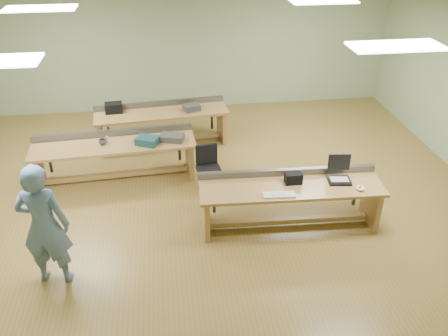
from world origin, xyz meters
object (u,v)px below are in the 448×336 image
(laptop_base, at_px, (339,181))
(parts_bin_grey, at_px, (172,138))
(task_chair, at_px, (209,176))
(parts_bin_teal, at_px, (147,140))
(workbench_back, at_px, (162,120))
(workbench_mid, at_px, (115,152))
(drinks_can, at_px, (107,139))
(workbench_front, at_px, (290,195))
(person, at_px, (44,226))
(mug, at_px, (102,142))
(camera_bag, at_px, (293,178))

(laptop_base, height_order, parts_bin_grey, parts_bin_grey)
(parts_bin_grey, bearing_deg, task_chair, -45.36)
(parts_bin_teal, height_order, parts_bin_grey, parts_bin_teal)
(workbench_back, height_order, task_chair, task_chair)
(workbench_mid, bearing_deg, laptop_base, -30.70)
(workbench_back, bearing_deg, workbench_mid, -128.86)
(workbench_back, bearing_deg, task_chair, -74.21)
(laptop_base, relative_size, task_chair, 0.40)
(workbench_back, distance_m, parts_bin_teal, 1.51)
(task_chair, height_order, drinks_can, drinks_can)
(drinks_can, bearing_deg, task_chair, -21.15)
(workbench_front, bearing_deg, parts_bin_grey, 137.08)
(workbench_front, distance_m, workbench_mid, 3.37)
(workbench_back, distance_m, person, 4.29)
(task_chair, xyz_separation_m, drinks_can, (-1.77, 0.69, 0.49))
(workbench_back, distance_m, mug, 1.76)
(camera_bag, xyz_separation_m, parts_bin_teal, (-2.26, 1.65, -0.02))
(mug, xyz_separation_m, drinks_can, (0.08, 0.07, 0.01))
(workbench_front, height_order, drinks_can, drinks_can)
(workbench_back, distance_m, task_chair, 2.16)
(workbench_mid, relative_size, camera_bag, 11.48)
(person, relative_size, parts_bin_teal, 4.78)
(workbench_back, xyz_separation_m, parts_bin_grey, (0.17, -1.38, 0.25))
(laptop_base, relative_size, parts_bin_teal, 0.91)
(workbench_front, bearing_deg, workbench_back, 123.81)
(laptop_base, xyz_separation_m, parts_bin_teal, (-2.99, 1.70, 0.05))
(workbench_mid, distance_m, parts_bin_teal, 0.68)
(task_chair, bearing_deg, person, -147.39)
(parts_bin_grey, distance_m, drinks_can, 1.17)
(parts_bin_grey, bearing_deg, workbench_front, -45.11)
(drinks_can, bearing_deg, workbench_back, 52.80)
(camera_bag, relative_size, mug, 2.07)
(person, height_order, mug, person)
(workbench_front, xyz_separation_m, drinks_can, (-2.94, 1.86, 0.25))
(workbench_front, xyz_separation_m, task_chair, (-1.17, 1.17, -0.24))
(workbench_front, height_order, person, person)
(mug, relative_size, drinks_can, 1.07)
(person, xyz_separation_m, parts_bin_grey, (1.74, 2.59, -0.11))
(workbench_front, height_order, camera_bag, camera_bag)
(workbench_front, xyz_separation_m, parts_bin_grey, (-1.77, 1.78, 0.25))
(workbench_front, xyz_separation_m, person, (-3.52, -0.81, 0.36))
(workbench_front, xyz_separation_m, parts_bin_teal, (-2.22, 1.70, 0.26))
(parts_bin_grey, bearing_deg, laptop_base, -34.98)
(task_chair, bearing_deg, camera_bag, -50.01)
(workbench_back, xyz_separation_m, parts_bin_teal, (-0.27, -1.47, 0.26))
(workbench_front, relative_size, parts_bin_teal, 7.55)
(task_chair, bearing_deg, workbench_front, -52.49)
(camera_bag, relative_size, parts_bin_grey, 0.62)
(laptop_base, relative_size, camera_bag, 1.34)
(workbench_back, height_order, person, person)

